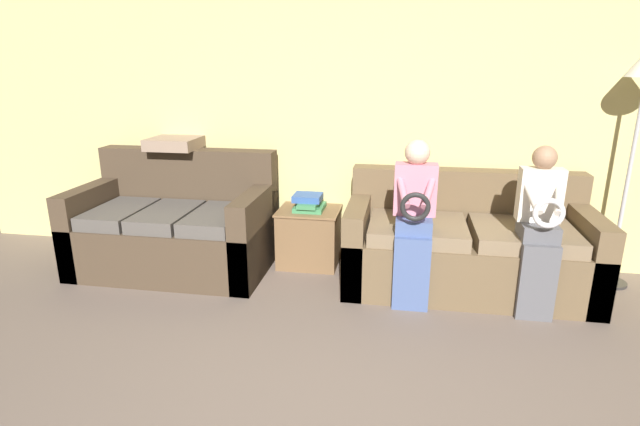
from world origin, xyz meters
TOP-DOWN VIEW (x-y plane):
  - wall_back at (0.00, 2.80)m, footprint 7.93×0.06m
  - couch_main at (0.76, 2.30)m, footprint 1.90×0.92m
  - couch_side at (-1.70, 2.26)m, footprint 1.62×0.95m
  - child_left_seated at (0.33, 1.92)m, footprint 0.31×0.38m
  - child_right_seated at (1.19, 1.92)m, footprint 0.30×0.37m
  - side_shelf at (-0.56, 2.52)m, footprint 0.54×0.47m
  - book_stack at (-0.57, 2.52)m, footprint 0.27×0.31m
  - throw_pillow at (-1.80, 2.59)m, footprint 0.43×0.43m

SIDE VIEW (x-z plane):
  - side_shelf at x=-0.56m, z-range 0.01..0.51m
  - couch_main at x=0.76m, z-range -0.12..0.77m
  - couch_side at x=-1.70m, z-range -0.15..0.85m
  - book_stack at x=-0.57m, z-range 0.50..0.64m
  - child_right_seated at x=1.19m, z-range 0.06..1.26m
  - child_left_seated at x=0.33m, z-range 0.07..1.28m
  - throw_pillow at x=-1.80m, z-range 1.00..1.10m
  - wall_back at x=0.00m, z-range 0.00..2.55m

